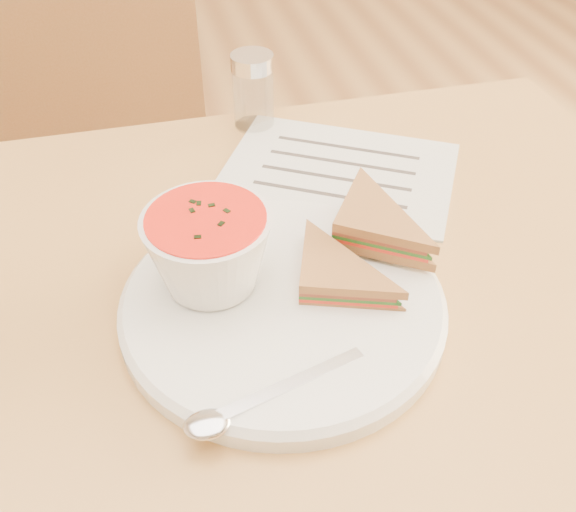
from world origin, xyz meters
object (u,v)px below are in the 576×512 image
object	(u,v)px
plate	(283,305)
soup_bowl	(209,254)
condiment_shaker	(253,91)
chair_far	(123,219)
dining_table	(262,487)

from	to	relation	value
plate	soup_bowl	xyz separation A→B (m)	(-0.06, 0.03, 0.05)
plate	condiment_shaker	world-z (taller)	condiment_shaker
chair_far	condiment_shaker	xyz separation A→B (m)	(0.21, -0.21, 0.33)
condiment_shaker	plate	bearing A→B (deg)	-97.42
chair_far	soup_bowl	world-z (taller)	chair_far
dining_table	condiment_shaker	world-z (taller)	condiment_shaker
chair_far	condiment_shaker	size ratio (longest dim) A/B	9.53
soup_bowl	condiment_shaker	world-z (taller)	condiment_shaker
soup_bowl	chair_far	bearing A→B (deg)	101.48
dining_table	plate	size ratio (longest dim) A/B	3.29
dining_table	condiment_shaker	xyz separation A→B (m)	(0.07, 0.31, 0.42)
dining_table	chair_far	xyz separation A→B (m)	(-0.14, 0.52, 0.10)
chair_far	plate	distance (m)	0.64
chair_far	soup_bowl	xyz separation A→B (m)	(0.11, -0.52, 0.34)
dining_table	soup_bowl	distance (m)	0.43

